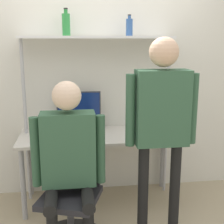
{
  "coord_description": "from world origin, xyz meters",
  "views": [
    {
      "loc": [
        -0.27,
        -2.76,
        1.71
      ],
      "look_at": [
        0.07,
        -0.16,
        1.11
      ],
      "focal_mm": 50.0,
      "sensor_mm": 36.0,
      "label": 1
    }
  ],
  "objects_px": {
    "cell_phone": "(95,138)",
    "bottle_green": "(66,24)",
    "person_seated": "(68,153)",
    "person_standing": "(162,114)",
    "monitor": "(79,109)",
    "laptop": "(68,130)",
    "bottle_blue": "(129,27)",
    "office_chair": "(72,212)"
  },
  "relations": [
    {
      "from": "bottle_blue",
      "to": "laptop",
      "type": "bearing_deg",
      "value": -162.34
    },
    {
      "from": "office_chair",
      "to": "bottle_blue",
      "type": "bearing_deg",
      "value": 51.98
    },
    {
      "from": "monitor",
      "to": "bottle_blue",
      "type": "xyz_separation_m",
      "value": [
        0.53,
        -0.01,
        0.85
      ]
    },
    {
      "from": "cell_phone",
      "to": "bottle_green",
      "type": "xyz_separation_m",
      "value": [
        -0.25,
        0.27,
        1.11
      ]
    },
    {
      "from": "office_chair",
      "to": "bottle_green",
      "type": "height_order",
      "value": "bottle_green"
    },
    {
      "from": "office_chair",
      "to": "bottle_blue",
      "type": "xyz_separation_m",
      "value": [
        0.63,
        0.81,
        1.57
      ]
    },
    {
      "from": "monitor",
      "to": "office_chair",
      "type": "relative_size",
      "value": 0.52
    },
    {
      "from": "person_seated",
      "to": "person_standing",
      "type": "height_order",
      "value": "person_standing"
    },
    {
      "from": "monitor",
      "to": "person_seated",
      "type": "height_order",
      "value": "person_seated"
    },
    {
      "from": "monitor",
      "to": "person_seated",
      "type": "xyz_separation_m",
      "value": [
        -0.11,
        -0.86,
        -0.17
      ]
    },
    {
      "from": "cell_phone",
      "to": "bottle_blue",
      "type": "distance_m",
      "value": 1.18
    },
    {
      "from": "office_chair",
      "to": "bottle_green",
      "type": "distance_m",
      "value": 1.79
    },
    {
      "from": "office_chair",
      "to": "person_standing",
      "type": "height_order",
      "value": "person_standing"
    },
    {
      "from": "bottle_blue",
      "to": "office_chair",
      "type": "bearing_deg",
      "value": -128.02
    },
    {
      "from": "person_standing",
      "to": "bottle_green",
      "type": "relative_size",
      "value": 6.5
    },
    {
      "from": "laptop",
      "to": "bottle_blue",
      "type": "distance_m",
      "value": 1.22
    },
    {
      "from": "laptop",
      "to": "bottle_blue",
      "type": "height_order",
      "value": "bottle_blue"
    },
    {
      "from": "monitor",
      "to": "laptop",
      "type": "xyz_separation_m",
      "value": [
        -0.12,
        -0.22,
        -0.17
      ]
    },
    {
      "from": "person_standing",
      "to": "office_chair",
      "type": "bearing_deg",
      "value": 176.33
    },
    {
      "from": "monitor",
      "to": "cell_phone",
      "type": "distance_m",
      "value": 0.39
    },
    {
      "from": "bottle_blue",
      "to": "person_standing",
      "type": "bearing_deg",
      "value": -82.14
    },
    {
      "from": "person_standing",
      "to": "bottle_green",
      "type": "distance_m",
      "value": 1.36
    },
    {
      "from": "laptop",
      "to": "bottle_blue",
      "type": "bearing_deg",
      "value": 17.66
    },
    {
      "from": "cell_phone",
      "to": "bottle_green",
      "type": "distance_m",
      "value": 1.17
    },
    {
      "from": "person_seated",
      "to": "laptop",
      "type": "bearing_deg",
      "value": 90.62
    },
    {
      "from": "office_chair",
      "to": "person_seated",
      "type": "height_order",
      "value": "person_seated"
    },
    {
      "from": "person_standing",
      "to": "bottle_green",
      "type": "xyz_separation_m",
      "value": [
        -0.76,
        0.86,
        0.75
      ]
    },
    {
      "from": "person_seated",
      "to": "person_standing",
      "type": "bearing_deg",
      "value": -0.6
    },
    {
      "from": "monitor",
      "to": "person_standing",
      "type": "height_order",
      "value": "person_standing"
    },
    {
      "from": "monitor",
      "to": "bottle_green",
      "type": "xyz_separation_m",
      "value": [
        -0.11,
        -0.01,
        0.87
      ]
    },
    {
      "from": "laptop",
      "to": "cell_phone",
      "type": "xyz_separation_m",
      "value": [
        0.27,
        -0.06,
        -0.07
      ]
    },
    {
      "from": "person_seated",
      "to": "person_standing",
      "type": "xyz_separation_m",
      "value": [
        0.76,
        -0.01,
        0.29
      ]
    },
    {
      "from": "laptop",
      "to": "office_chair",
      "type": "bearing_deg",
      "value": -88.07
    },
    {
      "from": "person_seated",
      "to": "monitor",
      "type": "bearing_deg",
      "value": 82.65
    },
    {
      "from": "monitor",
      "to": "bottle_green",
      "type": "distance_m",
      "value": 0.88
    },
    {
      "from": "laptop",
      "to": "person_standing",
      "type": "bearing_deg",
      "value": -40.1
    },
    {
      "from": "laptop",
      "to": "bottle_blue",
      "type": "relative_size",
      "value": 1.41
    },
    {
      "from": "person_seated",
      "to": "bottle_green",
      "type": "xyz_separation_m",
      "value": [
        0.0,
        0.85,
        1.04
      ]
    },
    {
      "from": "office_chair",
      "to": "person_seated",
      "type": "relative_size",
      "value": 0.64
    },
    {
      "from": "bottle_blue",
      "to": "cell_phone",
      "type": "bearing_deg",
      "value": -144.86
    },
    {
      "from": "bottle_green",
      "to": "person_seated",
      "type": "bearing_deg",
      "value": -90.32
    },
    {
      "from": "person_seated",
      "to": "office_chair",
      "type": "bearing_deg",
      "value": 71.62
    }
  ]
}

